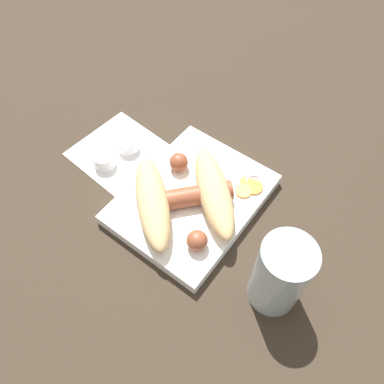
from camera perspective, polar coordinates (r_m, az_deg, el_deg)
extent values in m
plane|color=#33281E|center=(0.64, 0.00, -1.65)|extent=(3.00, 3.00, 0.00)
cube|color=white|center=(0.63, 0.00, -1.10)|extent=(0.25, 0.20, 0.02)
ellipsoid|color=tan|center=(0.60, 3.36, 0.04)|extent=(0.16, 0.17, 0.04)
ellipsoid|color=tan|center=(0.59, -6.05, -1.53)|extent=(0.16, 0.17, 0.04)
cylinder|color=brown|center=(0.60, -0.73, -1.00)|extent=(0.14, 0.13, 0.03)
sphere|color=brown|center=(0.64, -2.04, 4.58)|extent=(0.03, 0.03, 0.03)
sphere|color=brown|center=(0.56, 0.78, -7.41)|extent=(0.03, 0.03, 0.03)
cylinder|color=#F99E4C|center=(0.63, 7.83, 0.13)|extent=(0.04, 0.04, 0.00)
cylinder|color=orange|center=(0.64, 8.23, 1.55)|extent=(0.02, 0.02, 0.00)
cylinder|color=orange|center=(0.64, 9.38, 0.76)|extent=(0.04, 0.04, 0.00)
torus|color=silver|center=(0.64, 9.57, 1.47)|extent=(0.03, 0.03, 0.00)
cube|color=white|center=(0.72, -11.08, 6.14)|extent=(0.16, 0.16, 0.00)
cylinder|color=white|center=(0.71, -9.76, 7.24)|extent=(0.04, 0.04, 0.03)
cylinder|color=gold|center=(0.72, -9.67, 6.82)|extent=(0.03, 0.03, 0.01)
cylinder|color=white|center=(0.70, -13.24, 4.80)|extent=(0.04, 0.04, 0.03)
cylinder|color=white|center=(0.70, -13.12, 4.38)|extent=(0.03, 0.03, 0.01)
cylinder|color=silver|center=(0.52, 13.26, -12.22)|extent=(0.07, 0.07, 0.13)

